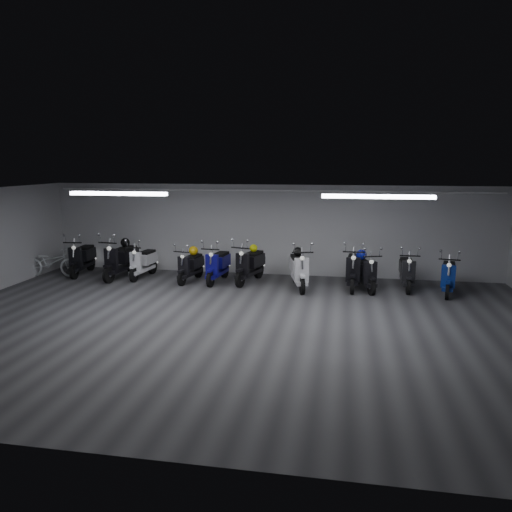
% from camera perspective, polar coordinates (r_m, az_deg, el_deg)
% --- Properties ---
extents(floor, '(14.00, 10.00, 0.01)m').
position_cam_1_polar(floor, '(10.81, -2.64, -7.97)').
color(floor, '#39383B').
rests_on(floor, ground).
extents(ceiling, '(14.00, 10.00, 0.01)m').
position_cam_1_polar(ceiling, '(10.25, -2.78, 7.07)').
color(ceiling, gray).
rests_on(ceiling, ground).
extents(back_wall, '(14.00, 0.01, 2.80)m').
position_cam_1_polar(back_wall, '(15.29, 1.44, 3.04)').
color(back_wall, '#AEAEB1').
rests_on(back_wall, ground).
extents(front_wall, '(14.00, 0.01, 2.80)m').
position_cam_1_polar(front_wall, '(5.85, -13.79, -10.30)').
color(front_wall, '#AEAEB1').
rests_on(front_wall, ground).
extents(fluor_strip_left, '(2.40, 0.18, 0.08)m').
position_cam_1_polar(fluor_strip_left, '(12.20, -15.68, 6.98)').
color(fluor_strip_left, white).
rests_on(fluor_strip_left, ceiling).
extents(fluor_strip_right, '(2.40, 0.18, 0.08)m').
position_cam_1_polar(fluor_strip_right, '(11.02, 13.93, 6.69)').
color(fluor_strip_right, white).
rests_on(fluor_strip_right, ceiling).
extents(conduit, '(13.60, 0.05, 0.05)m').
position_cam_1_polar(conduit, '(15.09, 1.41, 7.59)').
color(conduit, white).
rests_on(conduit, back_wall).
extents(scooter_0, '(0.81, 1.91, 1.38)m').
position_cam_1_polar(scooter_0, '(16.23, -19.55, 0.33)').
color(scooter_0, black).
rests_on(scooter_0, floor).
extents(scooter_1, '(0.92, 2.06, 1.48)m').
position_cam_1_polar(scooter_1, '(15.37, -15.42, 0.19)').
color(scooter_1, black).
rests_on(scooter_1, floor).
extents(scooter_2, '(0.74, 1.76, 1.28)m').
position_cam_1_polar(scooter_2, '(15.28, -12.99, -0.14)').
color(scooter_2, silver).
rests_on(scooter_2, floor).
extents(scooter_3, '(0.81, 1.70, 1.22)m').
position_cam_1_polar(scooter_3, '(14.55, -7.64, -0.62)').
color(scooter_3, black).
rests_on(scooter_3, floor).
extents(scooter_4, '(0.79, 1.85, 1.34)m').
position_cam_1_polar(scooter_4, '(14.37, -4.47, -0.45)').
color(scooter_4, '#0E0A6D').
rests_on(scooter_4, floor).
extents(scooter_5, '(1.09, 1.97, 1.40)m').
position_cam_1_polar(scooter_5, '(14.28, -0.73, -0.37)').
color(scooter_5, black).
rests_on(scooter_5, floor).
extents(scooter_6, '(1.06, 1.99, 1.41)m').
position_cam_1_polar(scooter_6, '(13.65, 5.00, -0.91)').
color(scooter_6, silver).
rests_on(scooter_6, floor).
extents(scooter_7, '(0.72, 1.93, 1.42)m').
position_cam_1_polar(scooter_7, '(13.89, 11.26, -0.86)').
color(scooter_7, black).
rests_on(scooter_7, floor).
extents(scooter_8, '(1.11, 1.84, 1.30)m').
position_cam_1_polar(scooter_8, '(13.80, 12.43, -1.24)').
color(scooter_8, black).
rests_on(scooter_8, floor).
extents(scooter_9, '(0.62, 1.76, 1.30)m').
position_cam_1_polar(scooter_9, '(14.18, 17.11, -1.14)').
color(scooter_9, black).
rests_on(scooter_9, floor).
extents(bicycle, '(1.80, 0.86, 1.12)m').
position_cam_1_polar(bicycle, '(16.30, -22.69, -0.32)').
color(bicycle, white).
rests_on(bicycle, floor).
extents(scooter_10, '(0.92, 1.83, 1.30)m').
position_cam_1_polar(scooter_10, '(14.00, 21.44, -1.57)').
color(scooter_10, navy).
rests_on(scooter_10, floor).
extents(helmet_0, '(0.27, 0.27, 0.27)m').
position_cam_1_polar(helmet_0, '(14.70, -7.27, 0.62)').
color(helmet_0, '#D29F0C').
rests_on(helmet_0, scooter_3).
extents(helmet_1, '(0.28, 0.28, 0.28)m').
position_cam_1_polar(helmet_1, '(13.96, 12.13, 0.15)').
color(helmet_1, '#0D1699').
rests_on(helmet_1, scooter_8).
extents(helmet_2, '(0.26, 0.26, 0.26)m').
position_cam_1_polar(helmet_2, '(13.85, 4.86, 0.52)').
color(helmet_2, black).
rests_on(helmet_2, scooter_6).
extents(helmet_3, '(0.23, 0.23, 0.23)m').
position_cam_1_polar(helmet_3, '(14.46, -0.29, 0.91)').
color(helmet_3, '#CED80C').
rests_on(helmet_3, scooter_5).
extents(helmet_4, '(0.28, 0.28, 0.28)m').
position_cam_1_polar(helmet_4, '(15.54, -14.93, 1.52)').
color(helmet_4, black).
rests_on(helmet_4, scooter_1).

